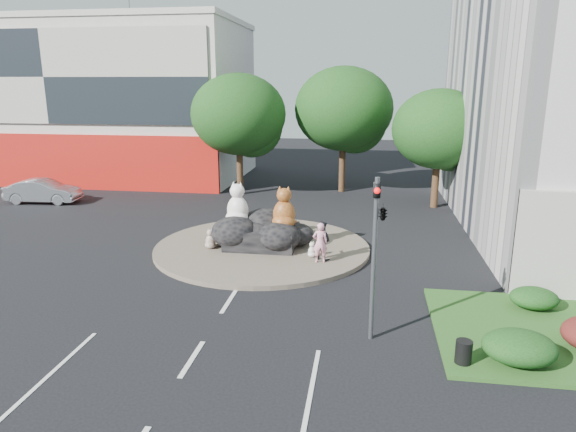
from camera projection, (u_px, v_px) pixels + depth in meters
name	position (u px, v px, depth m)	size (l,w,h in m)	color
ground	(192.00, 359.00, 14.51)	(120.00, 120.00, 0.00)	black
roundabout_island	(262.00, 247.00, 24.05)	(10.00, 10.00, 0.20)	brown
rock_plinth	(262.00, 236.00, 23.92)	(3.20, 2.60, 0.90)	black
shophouse_block	(91.00, 101.00, 42.30)	(25.20, 12.30, 17.40)	beige
tree_left	(240.00, 118.00, 34.88)	(6.46, 6.46, 8.27)	#382314
tree_mid	(345.00, 113.00, 35.69)	(6.84, 6.84, 8.76)	#382314
tree_right	(440.00, 133.00, 31.22)	(5.70, 5.70, 7.30)	#382314
hedge_near_green	(519.00, 347.00, 14.01)	(2.00, 1.60, 0.90)	#123711
hedge_back_green	(534.00, 298.00, 17.45)	(1.60, 1.28, 0.72)	#123711
traffic_light	(379.00, 225.00, 14.77)	(0.44, 1.24, 5.00)	#595B60
cat_white	(238.00, 203.00, 24.10)	(1.22, 1.05, 2.03)	white
cat_tabby	(284.00, 207.00, 23.36)	(1.19, 1.03, 1.98)	orange
kitten_calico	(210.00, 238.00, 23.54)	(0.56, 0.49, 0.93)	silver
kitten_white	(312.00, 249.00, 22.38)	(0.43, 0.37, 0.71)	silver
pedestrian_pink	(320.00, 243.00, 21.56)	(0.63, 0.42, 1.73)	pink
pedestrian_dark	(322.00, 240.00, 21.96)	(0.82, 0.64, 1.69)	black
parked_car	(43.00, 191.00, 33.33)	(1.64, 4.69, 1.55)	#AAACB2
litter_bin	(464.00, 352.00, 14.02)	(0.45, 0.45, 0.65)	black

